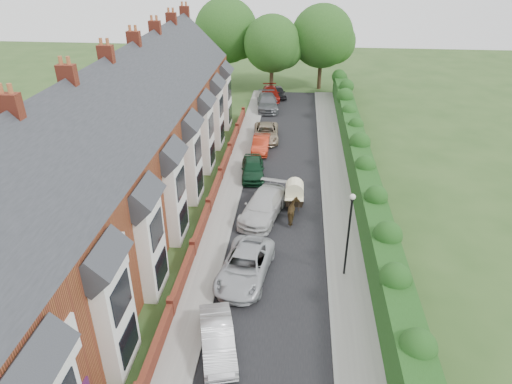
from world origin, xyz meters
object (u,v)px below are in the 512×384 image
Objects in this scene: car_silver_a at (218,339)px; car_beige at (266,133)px; car_green at (253,168)px; car_grey at (267,102)px; car_red at (261,144)px; car_silver_b at (245,266)px; car_white at (263,206)px; horse at (294,212)px; car_black at (278,92)px; lamppost at (349,225)px; horse_cart at (294,192)px.

car_beige reaches higher than car_silver_a.
car_beige is at bearing 80.53° from car_green.
car_grey reaches higher than car_silver_a.
car_red is (0.21, 5.21, -0.08)m from car_green.
car_grey is (-0.93, 29.69, 0.04)m from car_silver_b.
car_silver_a is at bearing -82.37° from car_white.
car_white is 11.21m from car_red.
car_white reaches higher than car_beige.
car_black is at bearing -84.95° from horse.
car_beige is (-5.85, 19.80, -2.60)m from lamppost.
lamppost is 0.93× the size of car_white.
car_red is (-6.09, 17.04, -2.62)m from lamppost.
car_red is at bearing 99.82° from car_silver_b.
lamppost is 1.35× the size of car_black.
car_green is at bearing -62.48° from horse.
car_beige is at bearing 74.91° from car_silver_a.
horse is (3.15, -11.67, 0.07)m from car_red.
car_silver_a is 0.77× the size of car_silver_b.
car_black is at bearing 103.79° from car_white.
car_silver_b is 1.41× the size of car_black.
car_grey reaches higher than car_red.
car_white is (1.10, 11.83, 0.12)m from car_silver_a.
car_red is 0.75× the size of car_grey.
lamppost reaches higher than car_beige.
horse_cart is at bearing -80.37° from car_beige.
car_silver_b is (-5.47, -0.69, -2.55)m from lamppost.
horse_cart is at bearing -99.57° from car_black.
car_silver_b reaches higher than car_silver_a.
horse is at bearing -99.93° from car_black.
car_beige is at bearing 85.72° from car_red.
horse_cart reaches higher than car_grey.
lamppost is at bearing -69.74° from car_red.
car_beige is (-0.39, 20.49, -0.06)m from car_silver_b.
lamppost is at bearing 29.76° from car_silver_a.
car_black is (-5.42, 33.61, -2.65)m from lamppost.
car_grey is at bearing 106.39° from car_white.
car_silver_b is 1.08× the size of car_beige.
horse_cart reaches higher than car_white.
car_silver_a is 34.95m from car_grey.
car_silver_a is 11.89m from car_white.
horse_cart is (2.53, 7.96, 0.46)m from car_silver_b.
car_white is at bearing -83.95° from car_green.
horse_cart reaches higher than car_red.
car_red is at bearing 108.50° from car_white.
car_white is (-5.00, 5.88, -2.49)m from lamppost.
horse_cart is (3.36, -4.56, 0.45)m from car_green.
car_green is 1.51× the size of horse_cart.
car_silver_b is 1.84× the size of horse_cart.
horse_cart is (-2.94, 7.27, -2.09)m from lamppost.
car_silver_a is 0.93× the size of car_green.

